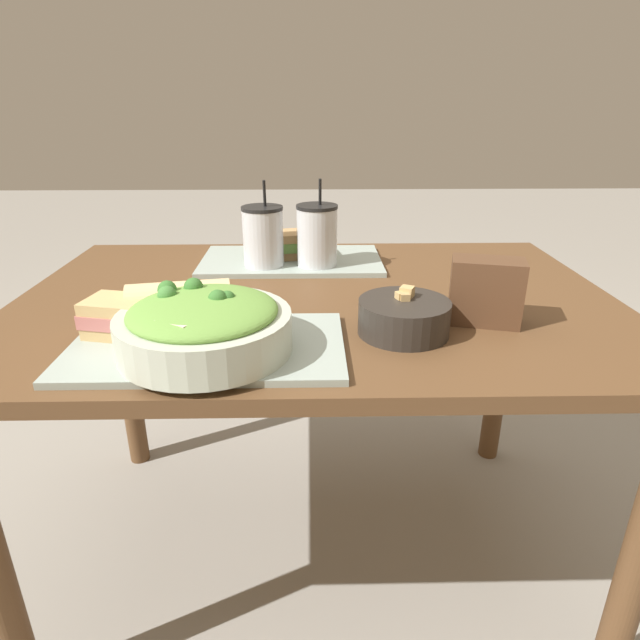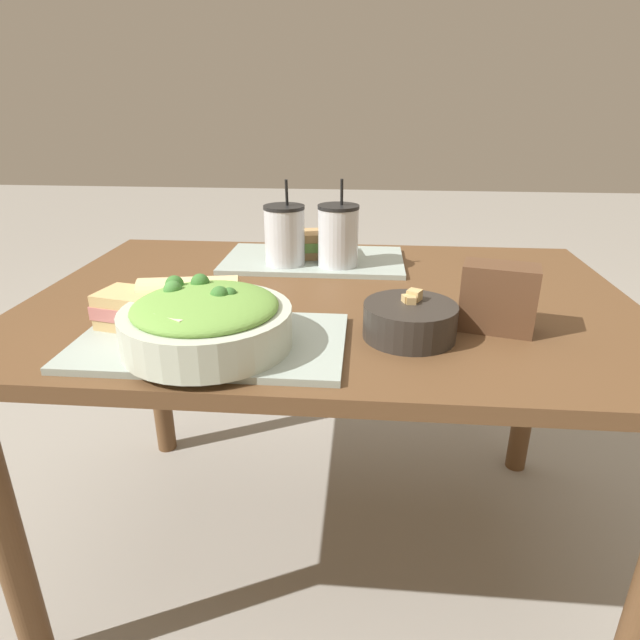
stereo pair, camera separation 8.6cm
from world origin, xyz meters
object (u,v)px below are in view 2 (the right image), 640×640
Objects in this scene: soup_bowl at (410,319)px; napkin_folded at (225,293)px; salad_bowl at (206,320)px; drink_cup_dark at (285,237)px; baguette_near at (191,298)px; chip_bag at (498,298)px; sandwich_far at (318,244)px; drink_cup_red at (338,237)px; sandwich_near at (137,310)px.

napkin_folded is (-0.38, 0.19, -0.03)m from soup_bowl.
soup_bowl is 0.43m from napkin_folded.
salad_bowl is 0.48m from drink_cup_dark.
baguette_near is 0.93× the size of drink_cup_dark.
chip_bag is (0.16, 0.05, 0.03)m from soup_bowl.
drink_cup_red is at bearing -65.11° from sandwich_far.
sandwich_far is 0.70× the size of drink_cup_dark.
napkin_folded is at bearing -139.74° from drink_cup_red.
drink_cup_dark is (-0.07, -0.08, 0.04)m from sandwich_far.
drink_cup_red reaches higher than sandwich_far.
drink_cup_dark is 0.55m from chip_bag.
drink_cup_dark reaches higher than sandwich_near.
salad_bowl reaches higher than sandwich_far.
drink_cup_red is (-0.15, 0.39, 0.05)m from soup_bowl.
drink_cup_red reaches higher than chip_bag.
baguette_near is at bearing -124.40° from sandwich_far.
sandwich_near is 0.64m from chip_bag.
drink_cup_dark reaches higher than baguette_near.
salad_bowl is at bearing -114.28° from sandwich_far.
drink_cup_red is 0.32m from napkin_folded.
salad_bowl is 0.16m from sandwich_near.
drink_cup_red is (0.13, -0.00, 0.00)m from drink_cup_dark.
soup_bowl is 0.78× the size of drink_cup_red.
sandwich_near is at bearing -177.33° from soup_bowl.
drink_cup_red is (0.06, -0.08, 0.04)m from sandwich_far.
soup_bowl is 0.40m from baguette_near.
drink_cup_dark is 0.13m from drink_cup_red.
salad_bowl is at bearing -150.63° from chip_bag.
soup_bowl reaches higher than napkin_folded.
drink_cup_dark is (0.20, 0.41, 0.04)m from sandwich_near.
salad_bowl is at bearing -96.96° from drink_cup_dark.
drink_cup_red reaches higher than salad_bowl.
chip_bag is (0.30, -0.34, -0.02)m from drink_cup_red.
drink_cup_red is at bearing 63.41° from sandwich_near.
soup_bowl is at bearing -26.98° from napkin_folded.
salad_bowl is 0.51m from chip_bag.
chip_bag is at bearing 18.54° from sandwich_near.
napkin_folded is (-0.04, 0.28, -0.06)m from salad_bowl.
baguette_near reaches higher than napkin_folded.
drink_cup_dark is 0.99× the size of drink_cup_red.
drink_cup_dark reaches higher than soup_bowl.
soup_bowl is at bearing -69.30° from drink_cup_red.
napkin_folded is at bearing 178.82° from chip_bag.
chip_bag is at bearing 16.76° from soup_bowl.
chip_bag is at bearing -15.23° from napkin_folded.
drink_cup_red reaches higher than drink_cup_dark.
salad_bowl is at bearing -162.17° from baguette_near.
soup_bowl reaches higher than sandwich_far.
sandwich_far is at bearing -34.07° from baguette_near.
salad_bowl reaches higher than sandwich_near.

